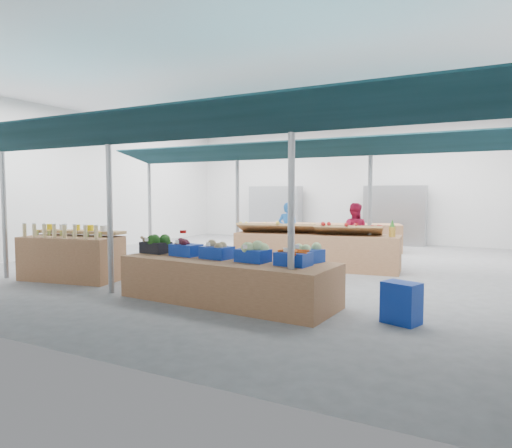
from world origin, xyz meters
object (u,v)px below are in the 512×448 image
object	(u,v)px
veg_counter	(227,281)
vendor_right	(354,234)
bottle_shelf	(73,256)
fruit_counter	(316,251)
vendor_left	(288,231)
crate_stack	(401,303)

from	to	relation	value
veg_counter	vendor_right	size ratio (longest dim) A/B	2.37
bottle_shelf	vendor_right	xyz separation A→B (m)	(4.55, 4.73, 0.29)
bottle_shelf	fruit_counter	distance (m)	5.36
vendor_left	veg_counter	bearing A→B (deg)	95.33
crate_stack	vendor_left	bearing A→B (deg)	128.48
veg_counter	fruit_counter	bearing A→B (deg)	91.30
veg_counter	vendor_right	world-z (taller)	vendor_right
crate_stack	vendor_left	distance (m)	6.18
fruit_counter	crate_stack	size ratio (longest dim) A/B	6.69
bottle_shelf	veg_counter	size ratio (longest dim) A/B	0.59
veg_counter	crate_stack	world-z (taller)	veg_counter
bottle_shelf	veg_counter	world-z (taller)	bottle_shelf
vendor_left	crate_stack	bearing A→B (deg)	121.44
fruit_counter	vendor_right	bearing A→B (deg)	54.35
vendor_left	vendor_right	size ratio (longest dim) A/B	1.00
fruit_counter	crate_stack	distance (m)	4.56
vendor_right	crate_stack	bearing A→B (deg)	105.81
vendor_left	bottle_shelf	bearing A→B (deg)	52.79
veg_counter	crate_stack	bearing A→B (deg)	4.64
vendor_right	vendor_left	bearing A→B (deg)	-7.04
veg_counter	bottle_shelf	bearing A→B (deg)	-179.21
fruit_counter	vendor_right	world-z (taller)	vendor_right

